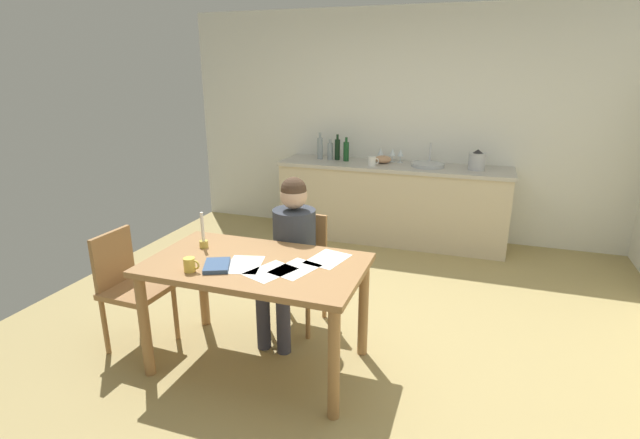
{
  "coord_description": "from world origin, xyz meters",
  "views": [
    {
      "loc": [
        0.94,
        -3.07,
        1.95
      ],
      "look_at": [
        -0.17,
        0.18,
        0.85
      ],
      "focal_mm": 26.75,
      "sensor_mm": 36.0,
      "label": 1
    }
  ],
  "objects_px": {
    "coffee_mug": "(190,265)",
    "wine_glass_by_kettle": "(392,153)",
    "chair_at_table": "(299,264)",
    "bottle_oil": "(320,148)",
    "wine_glass_back_left": "(381,152)",
    "person_seated": "(291,247)",
    "sink_unit": "(428,165)",
    "bottle_sauce": "(346,151)",
    "dining_table": "(256,278)",
    "book_magazine": "(217,266)",
    "teacup_on_counter": "(372,161)",
    "bottle_wine_red": "(337,149)",
    "wine_glass_near_sink": "(401,153)",
    "chair_side_empty": "(130,285)",
    "bottle_vinegar": "(330,151)",
    "mixing_bowl": "(383,159)",
    "stovetop_kettle": "(477,161)",
    "candlestick": "(203,238)"
  },
  "relations": [
    {
      "from": "coffee_mug",
      "to": "wine_glass_by_kettle",
      "type": "relative_size",
      "value": 0.69
    },
    {
      "from": "chair_at_table",
      "to": "bottle_oil",
      "type": "distance_m",
      "value": 2.31
    },
    {
      "from": "wine_glass_back_left",
      "to": "person_seated",
      "type": "bearing_deg",
      "value": -93.6
    },
    {
      "from": "sink_unit",
      "to": "bottle_sauce",
      "type": "bearing_deg",
      "value": 178.12
    },
    {
      "from": "dining_table",
      "to": "wine_glass_by_kettle",
      "type": "relative_size",
      "value": 9.08
    },
    {
      "from": "book_magazine",
      "to": "bottle_oil",
      "type": "bearing_deg",
      "value": 71.92
    },
    {
      "from": "book_magazine",
      "to": "teacup_on_counter",
      "type": "height_order",
      "value": "teacup_on_counter"
    },
    {
      "from": "coffee_mug",
      "to": "bottle_wine_red",
      "type": "height_order",
      "value": "bottle_wine_red"
    },
    {
      "from": "book_magazine",
      "to": "wine_glass_near_sink",
      "type": "bearing_deg",
      "value": 54.2
    },
    {
      "from": "person_seated",
      "to": "wine_glass_near_sink",
      "type": "bearing_deg",
      "value": 80.95
    },
    {
      "from": "chair_side_empty",
      "to": "teacup_on_counter",
      "type": "distance_m",
      "value": 2.95
    },
    {
      "from": "dining_table",
      "to": "bottle_vinegar",
      "type": "bearing_deg",
      "value": 98.03
    },
    {
      "from": "mixing_bowl",
      "to": "wine_glass_back_left",
      "type": "bearing_deg",
      "value": 117.74
    },
    {
      "from": "chair_side_empty",
      "to": "bottle_sauce",
      "type": "bearing_deg",
      "value": 75.01
    },
    {
      "from": "coffee_mug",
      "to": "mixing_bowl",
      "type": "xyz_separation_m",
      "value": [
        0.56,
        3.07,
        0.14
      ]
    },
    {
      "from": "coffee_mug",
      "to": "teacup_on_counter",
      "type": "height_order",
      "value": "teacup_on_counter"
    },
    {
      "from": "mixing_bowl",
      "to": "chair_side_empty",
      "type": "bearing_deg",
      "value": -112.71
    },
    {
      "from": "bottle_vinegar",
      "to": "wine_glass_by_kettle",
      "type": "bearing_deg",
      "value": 6.58
    },
    {
      "from": "bottle_oil",
      "to": "stovetop_kettle",
      "type": "distance_m",
      "value": 1.79
    },
    {
      "from": "chair_at_table",
      "to": "book_magazine",
      "type": "xyz_separation_m",
      "value": [
        -0.24,
        -0.8,
        0.28
      ]
    },
    {
      "from": "sink_unit",
      "to": "wine_glass_back_left",
      "type": "relative_size",
      "value": 2.34
    },
    {
      "from": "wine_glass_near_sink",
      "to": "teacup_on_counter",
      "type": "bearing_deg",
      "value": -131.17
    },
    {
      "from": "bottle_wine_red",
      "to": "wine_glass_back_left",
      "type": "height_order",
      "value": "bottle_wine_red"
    },
    {
      "from": "book_magazine",
      "to": "bottle_wine_red",
      "type": "relative_size",
      "value": 0.72
    },
    {
      "from": "dining_table",
      "to": "wine_glass_back_left",
      "type": "xyz_separation_m",
      "value": [
        0.19,
        2.91,
        0.36
      ]
    },
    {
      "from": "coffee_mug",
      "to": "candlestick",
      "type": "distance_m",
      "value": 0.41
    },
    {
      "from": "dining_table",
      "to": "wine_glass_near_sink",
      "type": "relative_size",
      "value": 9.08
    },
    {
      "from": "chair_at_table",
      "to": "wine_glass_near_sink",
      "type": "relative_size",
      "value": 5.62
    },
    {
      "from": "chair_at_table",
      "to": "bottle_wine_red",
      "type": "distance_m",
      "value": 2.29
    },
    {
      "from": "chair_at_table",
      "to": "chair_side_empty",
      "type": "distance_m",
      "value": 1.24
    },
    {
      "from": "book_magazine",
      "to": "bottle_oil",
      "type": "xyz_separation_m",
      "value": [
        -0.33,
        2.97,
        0.27
      ]
    },
    {
      "from": "chair_at_table",
      "to": "wine_glass_back_left",
      "type": "height_order",
      "value": "wine_glass_back_left"
    },
    {
      "from": "person_seated",
      "to": "stovetop_kettle",
      "type": "relative_size",
      "value": 5.43
    },
    {
      "from": "person_seated",
      "to": "sink_unit",
      "type": "bearing_deg",
      "value": 72.43
    },
    {
      "from": "bottle_oil",
      "to": "bottle_wine_red",
      "type": "relative_size",
      "value": 1.04
    },
    {
      "from": "bottle_sauce",
      "to": "mixing_bowl",
      "type": "xyz_separation_m",
      "value": [
        0.44,
        0.01,
        -0.07
      ]
    },
    {
      "from": "bottle_oil",
      "to": "person_seated",
      "type": "bearing_deg",
      "value": -76.34
    },
    {
      "from": "dining_table",
      "to": "coffee_mug",
      "type": "xyz_separation_m",
      "value": [
        -0.31,
        -0.26,
        0.15
      ]
    },
    {
      "from": "coffee_mug",
      "to": "wine_glass_by_kettle",
      "type": "distance_m",
      "value": 3.24
    },
    {
      "from": "chair_side_empty",
      "to": "bottle_sauce",
      "type": "relative_size",
      "value": 3.1
    },
    {
      "from": "sink_unit",
      "to": "chair_at_table",
      "type": "bearing_deg",
      "value": -108.56
    },
    {
      "from": "chair_side_empty",
      "to": "wine_glass_near_sink",
      "type": "relative_size",
      "value": 5.56
    },
    {
      "from": "dining_table",
      "to": "chair_at_table",
      "type": "xyz_separation_m",
      "value": [
        0.05,
        0.65,
        -0.16
      ]
    },
    {
      "from": "mixing_bowl",
      "to": "teacup_on_counter",
      "type": "distance_m",
      "value": 0.22
    },
    {
      "from": "person_seated",
      "to": "coffee_mug",
      "type": "relative_size",
      "value": 11.28
    },
    {
      "from": "stovetop_kettle",
      "to": "sink_unit",
      "type": "bearing_deg",
      "value": 179.54
    },
    {
      "from": "candlestick",
      "to": "bottle_vinegar",
      "type": "relative_size",
      "value": 1.06
    },
    {
      "from": "person_seated",
      "to": "bottle_sauce",
      "type": "xyz_separation_m",
      "value": [
        -0.23,
        2.3,
        0.34
      ]
    },
    {
      "from": "chair_at_table",
      "to": "bottle_wine_red",
      "type": "height_order",
      "value": "bottle_wine_red"
    },
    {
      "from": "dining_table",
      "to": "wine_glass_near_sink",
      "type": "distance_m",
      "value": 2.96
    }
  ]
}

